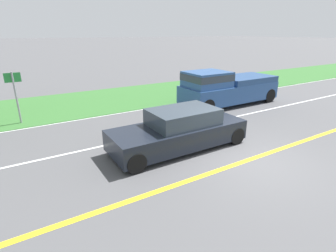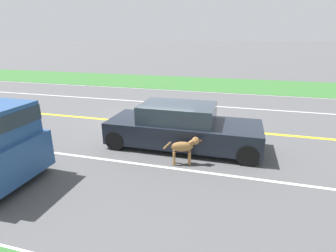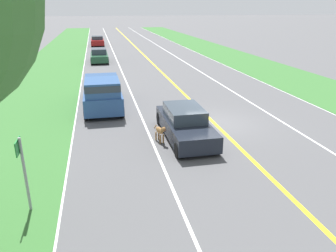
# 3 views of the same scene
# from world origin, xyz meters

# --- Properties ---
(ground_plane) EXTENTS (400.00, 400.00, 0.00)m
(ground_plane) POSITION_xyz_m (0.00, 0.00, 0.00)
(ground_plane) COLOR #4C4C4F
(centre_divider_line) EXTENTS (0.18, 160.00, 0.01)m
(centre_divider_line) POSITION_xyz_m (0.00, 0.00, 0.00)
(centre_divider_line) COLOR yellow
(centre_divider_line) RESTS_ON ground
(lane_edge_line_right) EXTENTS (0.14, 160.00, 0.01)m
(lane_edge_line_right) POSITION_xyz_m (7.00, 0.00, 0.00)
(lane_edge_line_right) COLOR white
(lane_edge_line_right) RESTS_ON ground
(lane_dash_same_dir) EXTENTS (0.10, 160.00, 0.01)m
(lane_dash_same_dir) POSITION_xyz_m (3.50, 0.00, 0.00)
(lane_dash_same_dir) COLOR white
(lane_dash_same_dir) RESTS_ON ground
(grass_verge_right) EXTENTS (6.00, 160.00, 0.03)m
(grass_verge_right) POSITION_xyz_m (10.00, 0.00, 0.01)
(grass_verge_right) COLOR #33662D
(grass_verge_right) RESTS_ON ground
(ego_car) EXTENTS (1.82, 4.77, 1.40)m
(ego_car) POSITION_xyz_m (1.96, 1.39, 0.65)
(ego_car) COLOR black
(ego_car) RESTS_ON ground
(dog) EXTENTS (0.42, 1.06, 0.82)m
(dog) POSITION_xyz_m (3.15, 1.74, 0.52)
(dog) COLOR olive
(dog) RESTS_ON ground
(pickup_truck) EXTENTS (2.09, 5.68, 1.94)m
(pickup_truck) POSITION_xyz_m (5.45, -4.04, 0.98)
(pickup_truck) COLOR #284C84
(pickup_truck) RESTS_ON ground
(street_sign) EXTENTS (0.11, 0.64, 2.28)m
(street_sign) POSITION_xyz_m (7.84, 5.94, 1.45)
(street_sign) COLOR gray
(street_sign) RESTS_ON ground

